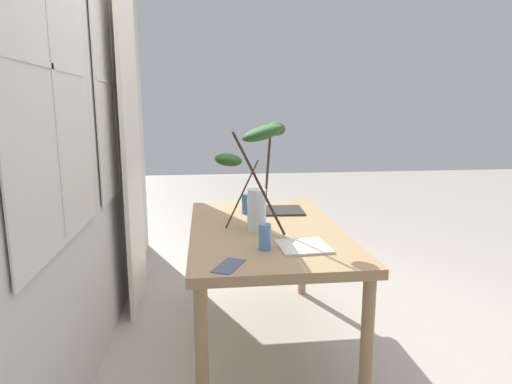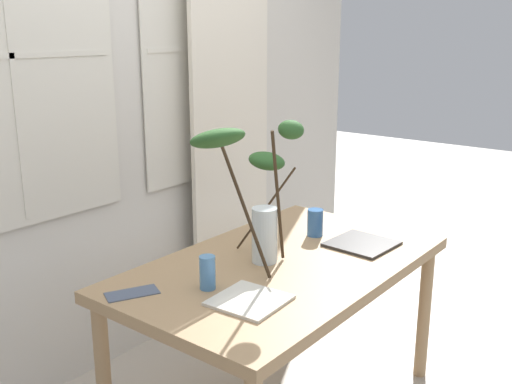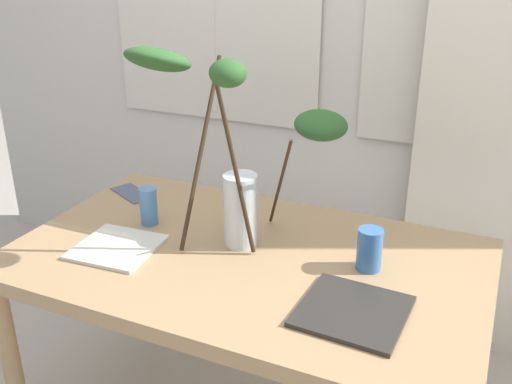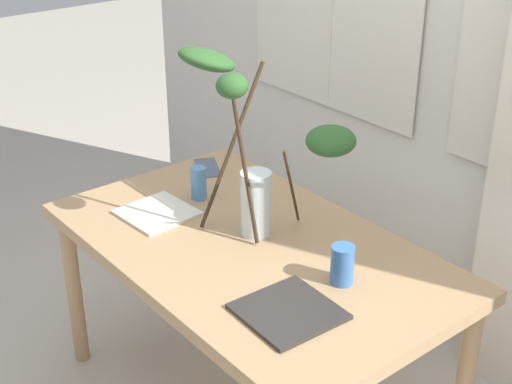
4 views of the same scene
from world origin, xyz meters
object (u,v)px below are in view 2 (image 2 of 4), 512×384
(dining_table, at_px, (282,278))
(drinking_glass_blue_right, at_px, (315,223))
(drinking_glass_blue_left, at_px, (207,273))
(plate_square_right, at_px, (362,244))
(plate_square_left, at_px, (249,300))
(vase_with_branches, at_px, (254,183))

(dining_table, height_order, drinking_glass_blue_right, drinking_glass_blue_right)
(drinking_glass_blue_left, distance_m, drinking_glass_blue_right, 0.78)
(drinking_glass_blue_left, distance_m, plate_square_right, 0.84)
(drinking_glass_blue_right, relative_size, plate_square_left, 0.53)
(drinking_glass_blue_left, bearing_deg, vase_with_branches, 4.00)
(dining_table, xyz_separation_m, drinking_glass_blue_right, (0.37, 0.07, 0.14))
(vase_with_branches, xyz_separation_m, drinking_glass_blue_right, (0.46, -0.01, -0.29))
(dining_table, distance_m, drinking_glass_blue_right, 0.41)
(dining_table, relative_size, plate_square_left, 5.94)
(dining_table, distance_m, plate_square_right, 0.44)
(dining_table, relative_size, plate_square_right, 5.39)
(drinking_glass_blue_right, bearing_deg, vase_with_branches, 178.68)
(vase_with_branches, bearing_deg, dining_table, -44.99)
(dining_table, relative_size, vase_with_branches, 2.07)
(vase_with_branches, bearing_deg, drinking_glass_blue_right, -1.32)
(dining_table, bearing_deg, drinking_glass_blue_right, 11.17)
(vase_with_branches, distance_m, drinking_glass_blue_left, 0.43)
(vase_with_branches, height_order, drinking_glass_blue_right, vase_with_branches)
(dining_table, distance_m, drinking_glass_blue_left, 0.43)
(dining_table, height_order, vase_with_branches, vase_with_branches)
(drinking_glass_blue_left, relative_size, drinking_glass_blue_right, 1.01)
(drinking_glass_blue_right, bearing_deg, dining_table, -168.83)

